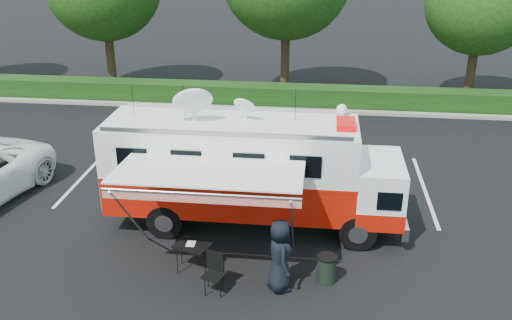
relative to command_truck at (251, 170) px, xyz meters
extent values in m
plane|color=black|center=(0.08, 0.00, -1.78)|extent=(120.00, 120.00, 0.00)
cube|color=#9E998E|center=(4.08, 11.00, -1.70)|extent=(60.00, 0.35, 0.15)
cube|color=black|center=(4.08, 11.90, -1.28)|extent=(60.00, 1.20, 1.00)
cylinder|color=black|center=(-8.92, 13.00, 0.42)|extent=(0.44, 0.44, 4.40)
cylinder|color=black|center=(0.08, 13.00, 0.62)|extent=(0.44, 0.44, 4.80)
cylinder|color=black|center=(9.08, 13.00, 0.22)|extent=(0.44, 0.44, 4.00)
ellipsoid|color=#14380F|center=(9.08, 13.00, 3.18)|extent=(5.12, 5.12, 4.86)
cube|color=silver|center=(-6.42, 3.00, -1.77)|extent=(0.12, 5.50, 0.01)
cube|color=silver|center=(-0.42, 3.00, -1.77)|extent=(0.12, 5.50, 0.01)
cube|color=silver|center=(5.58, 3.00, -1.77)|extent=(0.12, 5.50, 0.01)
cube|color=black|center=(0.08, 0.00, -1.26)|extent=(8.11, 1.32, 0.28)
cylinder|color=black|center=(3.09, -1.04, -1.26)|extent=(1.04, 0.30, 1.04)
cylinder|color=black|center=(3.09, 1.04, -1.26)|extent=(1.04, 0.30, 1.04)
cylinder|color=black|center=(-2.38, -1.04, -1.26)|extent=(1.04, 0.30, 1.04)
cylinder|color=black|center=(-2.38, 1.04, -1.26)|extent=(1.04, 0.30, 1.04)
cube|color=silver|center=(4.37, 0.00, -1.21)|extent=(0.19, 2.36, 0.38)
cube|color=white|center=(3.66, 0.00, -0.31)|extent=(1.32, 2.36, 1.60)
cube|color=red|center=(3.66, 0.00, -0.88)|extent=(1.34, 2.38, 0.52)
cube|color=black|center=(4.27, 0.00, -0.03)|extent=(0.11, 2.06, 0.66)
cube|color=red|center=(-0.59, 0.00, -0.55)|extent=(7.17, 2.36, 1.13)
cube|color=red|center=(-0.59, 0.00, 0.02)|extent=(7.19, 2.38, 0.09)
cube|color=white|center=(-0.59, 0.00, 0.72)|extent=(7.17, 2.36, 1.32)
cube|color=white|center=(-0.59, 0.00, 1.42)|extent=(7.17, 2.36, 0.08)
cube|color=#CC0505|center=(2.62, 0.00, 1.55)|extent=(0.52, 0.90, 0.15)
sphere|color=white|center=(2.53, 0.94, 1.65)|extent=(0.32, 0.32, 0.32)
ellipsoid|color=white|center=(-1.62, -0.14, 2.09)|extent=(1.13, 1.13, 0.34)
ellipsoid|color=white|center=(-0.21, 0.19, 1.90)|extent=(0.66, 0.66, 0.19)
cylinder|color=black|center=(-3.51, 0.38, 1.90)|extent=(0.02, 0.02, 0.94)
cylinder|color=black|center=(-2.00, 0.38, 1.90)|extent=(0.02, 0.02, 0.94)
cylinder|color=black|center=(1.21, 0.38, 1.90)|extent=(0.02, 0.02, 0.94)
cube|color=white|center=(-0.77, -2.31, 0.96)|extent=(4.72, 2.26, 0.20)
cube|color=red|center=(-0.77, -3.42, 0.79)|extent=(4.72, 0.04, 0.26)
cylinder|color=#B2B2B7|center=(-0.77, -3.44, 0.90)|extent=(4.72, 0.07, 0.07)
cylinder|color=#B2B2B7|center=(-2.88, -2.39, -0.43)|extent=(0.05, 2.45, 2.72)
cylinder|color=#B2B2B7|center=(1.33, -2.39, -0.43)|extent=(0.05, 2.45, 2.72)
imported|color=black|center=(1.08, -3.13, -1.78)|extent=(0.86, 1.07, 1.91)
cube|color=black|center=(-1.23, -2.57, -1.05)|extent=(1.05, 0.89, 0.04)
cylinder|color=black|center=(-1.59, -2.80, -1.41)|extent=(0.02, 0.02, 0.73)
cylinder|color=black|center=(-1.59, -2.34, -1.41)|extent=(0.02, 0.02, 0.73)
cylinder|color=black|center=(-0.86, -2.80, -1.41)|extent=(0.02, 0.02, 0.73)
cylinder|color=black|center=(-0.86, -2.34, -1.41)|extent=(0.02, 0.02, 0.73)
cube|color=silver|center=(-1.28, -2.52, -1.02)|extent=(0.23, 0.31, 0.01)
cube|color=black|center=(-0.50, -3.49, -1.30)|extent=(0.62, 0.62, 0.04)
cube|color=black|center=(-0.50, -3.24, -1.03)|extent=(0.47, 0.21, 0.53)
cylinder|color=black|center=(-0.69, -3.68, -1.54)|extent=(0.02, 0.02, 0.48)
cylinder|color=black|center=(-0.69, -3.29, -1.54)|extent=(0.02, 0.02, 0.48)
cylinder|color=black|center=(-0.31, -3.68, -1.54)|extent=(0.02, 0.02, 0.48)
cylinder|color=black|center=(-0.31, -3.29, -1.54)|extent=(0.02, 0.02, 0.48)
cylinder|color=black|center=(2.25, -2.72, -1.42)|extent=(0.46, 0.46, 0.71)
cylinder|color=black|center=(2.25, -2.72, -1.04)|extent=(0.50, 0.50, 0.04)
camera|label=1|loc=(1.88, -14.99, 6.78)|focal=40.00mm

